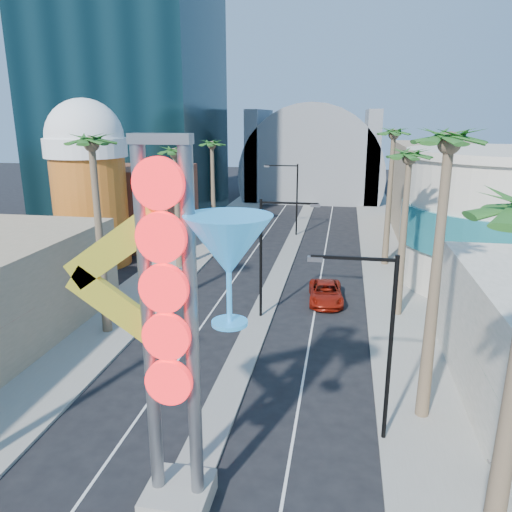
% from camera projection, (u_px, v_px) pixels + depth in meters
% --- Properties ---
extents(sidewalk_west, '(5.00, 100.00, 0.15)m').
position_uv_depth(sidewalk_west, '(191.00, 252.00, 49.16)').
color(sidewalk_west, gray).
rests_on(sidewalk_west, ground).
extents(sidewalk_east, '(5.00, 100.00, 0.15)m').
position_uv_depth(sidewalk_east, '(389.00, 262.00, 45.95)').
color(sidewalk_east, gray).
rests_on(sidewalk_east, ground).
extents(median, '(1.60, 84.00, 0.15)m').
position_uv_depth(median, '(290.00, 249.00, 50.40)').
color(median, gray).
rests_on(median, ground).
extents(hotel_tower, '(20.00, 20.00, 50.00)m').
position_uv_depth(hotel_tower, '(127.00, 14.00, 60.63)').
color(hotel_tower, black).
rests_on(hotel_tower, ground).
extents(brick_filler_west, '(10.00, 10.00, 8.00)m').
position_uv_depth(brick_filler_west, '(138.00, 206.00, 52.03)').
color(brick_filler_west, brown).
rests_on(brick_filler_west, ground).
extents(filler_east, '(10.00, 20.00, 10.00)m').
position_uv_depth(filler_east, '(443.00, 190.00, 55.84)').
color(filler_east, '#9C8664').
rests_on(filler_east, ground).
extents(beer_mug, '(7.00, 7.00, 14.50)m').
position_uv_depth(beer_mug, '(88.00, 177.00, 43.58)').
color(beer_mug, '#B76818').
rests_on(beer_mug, ground).
extents(canopy, '(22.00, 16.00, 22.00)m').
position_uv_depth(canopy, '(314.00, 171.00, 81.47)').
color(canopy, slate).
rests_on(canopy, ground).
extents(neon_sign, '(6.53, 2.60, 12.55)m').
position_uv_depth(neon_sign, '(194.00, 311.00, 15.09)').
color(neon_sign, gray).
rests_on(neon_sign, ground).
extents(streetlight_0, '(3.79, 0.25, 8.00)m').
position_uv_depth(streetlight_0, '(269.00, 248.00, 31.95)').
color(streetlight_0, black).
rests_on(streetlight_0, ground).
extents(streetlight_1, '(3.79, 0.25, 8.00)m').
position_uv_depth(streetlight_1, '(292.00, 193.00, 54.88)').
color(streetlight_1, black).
rests_on(streetlight_1, ground).
extents(streetlight_2, '(3.45, 0.25, 8.00)m').
position_uv_depth(streetlight_2, '(379.00, 332.00, 19.54)').
color(streetlight_2, black).
rests_on(streetlight_2, ground).
extents(palm_1, '(2.40, 2.40, 12.70)m').
position_uv_depth(palm_1, '(92.00, 156.00, 28.15)').
color(palm_1, brown).
rests_on(palm_1, ground).
extents(palm_2, '(2.40, 2.40, 11.20)m').
position_uv_depth(palm_2, '(175.00, 160.00, 41.79)').
color(palm_2, brown).
rests_on(palm_2, ground).
extents(palm_3, '(2.40, 2.40, 11.20)m').
position_uv_depth(palm_3, '(212.00, 150.00, 53.16)').
color(palm_3, brown).
rests_on(palm_3, ground).
extents(palm_5, '(2.40, 2.40, 13.20)m').
position_uv_depth(palm_5, '(447.00, 163.00, 19.31)').
color(palm_5, brown).
rests_on(palm_5, ground).
extents(palm_6, '(2.40, 2.40, 11.70)m').
position_uv_depth(palm_6, '(409.00, 167.00, 31.05)').
color(palm_6, brown).
rests_on(palm_6, ground).
extents(palm_7, '(2.40, 2.40, 12.70)m').
position_uv_depth(palm_7, '(393.00, 143.00, 42.18)').
color(palm_7, brown).
rests_on(palm_7, ground).
extents(red_pickup, '(2.74, 5.26, 1.41)m').
position_uv_depth(red_pickup, '(326.00, 293.00, 35.99)').
color(red_pickup, '#9A1A0B').
rests_on(red_pickup, ground).
extents(pedestrian_b, '(0.95, 0.84, 1.61)m').
position_uv_depth(pedestrian_b, '(498.00, 465.00, 17.84)').
color(pedestrian_b, gray).
rests_on(pedestrian_b, sidewalk_east).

